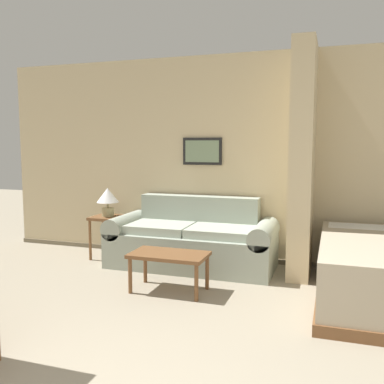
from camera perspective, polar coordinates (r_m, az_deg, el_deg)
name	(u,v)px	position (r m, az deg, el deg)	size (l,w,h in m)	color
wall_back	(235,159)	(5.47, 5.82, 4.35)	(6.53, 0.16, 2.60)	#CCB78E
wall_partition_pillar	(302,161)	(4.93, 14.51, 4.02)	(0.24, 0.72, 2.60)	#CCB78E
couch	(192,241)	(5.24, 0.04, -6.55)	(2.01, 0.84, 0.83)	#99A393
coffee_table	(169,258)	(4.37, -3.08, -8.76)	(0.78, 0.44, 0.40)	brown
side_table	(108,224)	(5.69, -11.10, -4.23)	(0.40, 0.40, 0.55)	brown
table_lamp	(108,198)	(5.64, -11.18, -0.77)	(0.28, 0.28, 0.37)	tan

